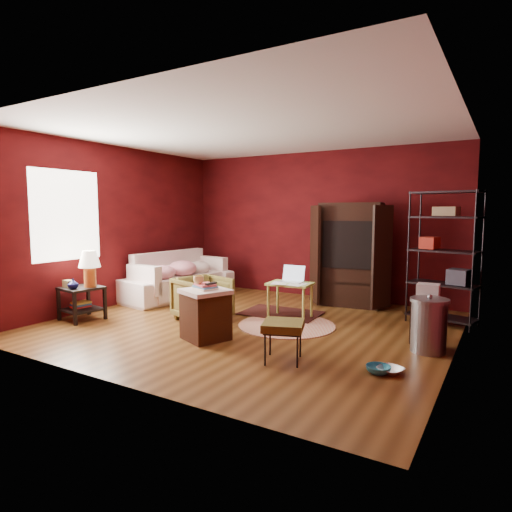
{
  "coord_description": "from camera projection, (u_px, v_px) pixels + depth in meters",
  "views": [
    {
      "loc": [
        3.23,
        -5.24,
        1.66
      ],
      "look_at": [
        0.0,
        0.2,
        1.0
      ],
      "focal_mm": 30.0,
      "sensor_mm": 36.0,
      "label": 1
    }
  ],
  "objects": [
    {
      "name": "room",
      "position": [
        246.0,
        229.0,
        6.15
      ],
      "size": [
        5.54,
        5.04,
        2.84
      ],
      "color": "brown",
      "rests_on": "ground"
    },
    {
      "name": "sofa",
      "position": [
        179.0,
        276.0,
        8.18
      ],
      "size": [
        0.99,
        2.29,
        0.86
      ],
      "primitive_type": "imported",
      "rotation": [
        0.0,
        0.0,
        1.41
      ],
      "color": "silver",
      "rests_on": "ground"
    },
    {
      "name": "armchair",
      "position": [
        203.0,
        297.0,
        6.52
      ],
      "size": [
        0.85,
        0.88,
        0.73
      ],
      "primitive_type": "imported",
      "rotation": [
        0.0,
        0.0,
        1.27
      ],
      "color": "black",
      "rests_on": "ground"
    },
    {
      "name": "pet_bowl_steel",
      "position": [
        391.0,
        361.0,
        4.39
      ],
      "size": [
        0.26,
        0.15,
        0.26
      ],
      "primitive_type": "imported",
      "rotation": [
        0.0,
        0.0,
        -0.38
      ],
      "color": "silver",
      "rests_on": "ground"
    },
    {
      "name": "pet_bowl_turquoise",
      "position": [
        379.0,
        361.0,
        4.39
      ],
      "size": [
        0.26,
        0.12,
        0.25
      ],
      "primitive_type": "imported",
      "rotation": [
        0.0,
        0.0,
        -0.15
      ],
      "color": "#2AA0C4",
      "rests_on": "ground"
    },
    {
      "name": "vase",
      "position": [
        73.0,
        284.0,
        6.33
      ],
      "size": [
        0.19,
        0.19,
        0.15
      ],
      "primitive_type": "imported",
      "rotation": [
        0.0,
        0.0,
        0.23
      ],
      "color": "#0D1144",
      "rests_on": "side_table"
    },
    {
      "name": "mug",
      "position": [
        199.0,
        279.0,
        5.5
      ],
      "size": [
        0.16,
        0.14,
        0.13
      ],
      "primitive_type": "imported",
      "rotation": [
        0.0,
        0.0,
        0.27
      ],
      "color": "#ECCA73",
      "rests_on": "hamper"
    },
    {
      "name": "side_table",
      "position": [
        86.0,
        279.0,
        6.51
      ],
      "size": [
        0.61,
        0.61,
        1.07
      ],
      "rotation": [
        0.0,
        0.0,
        -0.15
      ],
      "color": "black",
      "rests_on": "ground"
    },
    {
      "name": "sofa_cushions",
      "position": [
        178.0,
        277.0,
        8.23
      ],
      "size": [
        0.94,
        2.0,
        0.81
      ],
      "rotation": [
        0.0,
        0.0,
        -0.09
      ],
      "color": "silver",
      "rests_on": "sofa"
    },
    {
      "name": "hamper",
      "position": [
        206.0,
        313.0,
        5.55
      ],
      "size": [
        0.7,
        0.7,
        0.76
      ],
      "rotation": [
        0.0,
        0.0,
        -0.39
      ],
      "color": "#482210",
      "rests_on": "ground"
    },
    {
      "name": "footstool",
      "position": [
        283.0,
        327.0,
        4.73
      ],
      "size": [
        0.56,
        0.56,
        0.45
      ],
      "rotation": [
        0.0,
        0.0,
        0.34
      ],
      "color": "black",
      "rests_on": "ground"
    },
    {
      "name": "rug_round",
      "position": [
        287.0,
        325.0,
        6.24
      ],
      "size": [
        1.78,
        1.78,
        0.01
      ],
      "rotation": [
        0.0,
        0.0,
        0.32
      ],
      "color": "beige",
      "rests_on": "ground"
    },
    {
      "name": "rug_oriental",
      "position": [
        281.0,
        313.0,
        6.95
      ],
      "size": [
        1.28,
        0.88,
        0.01
      ],
      "rotation": [
        0.0,
        0.0,
        0.04
      ],
      "color": "#461612",
      "rests_on": "ground"
    },
    {
      "name": "laptop_desk",
      "position": [
        290.0,
        286.0,
        6.6
      ],
      "size": [
        0.7,
        0.57,
        0.82
      ],
      "rotation": [
        0.0,
        0.0,
        0.08
      ],
      "color": "#C2DC64",
      "rests_on": "ground"
    },
    {
      "name": "tv_armoire",
      "position": [
        350.0,
        252.0,
        7.5
      ],
      "size": [
        1.42,
        0.85,
        1.81
      ],
      "rotation": [
        0.0,
        0.0,
        0.11
      ],
      "color": "black",
      "rests_on": "ground"
    },
    {
      "name": "wire_shelving",
      "position": [
        445.0,
        252.0,
        6.22
      ],
      "size": [
        1.03,
        0.62,
        1.96
      ],
      "rotation": [
        0.0,
        0.0,
        -0.23
      ],
      "color": "black",
      "rests_on": "ground"
    },
    {
      "name": "small_stand",
      "position": [
        428.0,
        299.0,
        5.4
      ],
      "size": [
        0.39,
        0.39,
        0.75
      ],
      "rotation": [
        0.0,
        0.0,
        0.04
      ],
      "color": "black",
      "rests_on": "ground"
    },
    {
      "name": "trash_can",
      "position": [
        429.0,
        325.0,
        5.05
      ],
      "size": [
        0.48,
        0.48,
        0.69
      ],
      "rotation": [
        0.0,
        0.0,
        0.1
      ],
      "color": "gray",
      "rests_on": "ground"
    }
  ]
}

